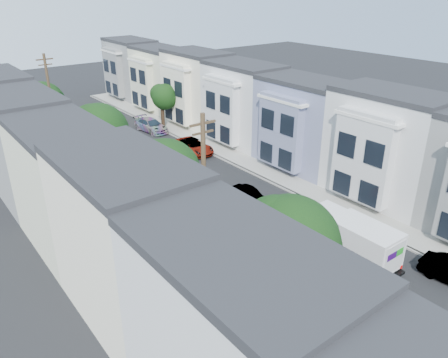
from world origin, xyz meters
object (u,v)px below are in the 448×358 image
Objects in this scene: tree_b at (288,246)px; lead_sedan at (249,197)px; tree_c at (164,176)px; tree_e at (42,104)px; tree_d at (99,133)px; parked_right_b at (350,222)px; parked_right_c at (194,146)px; tree_far_r at (164,97)px; fedex_truck at (352,238)px; utility_pole_far at (52,105)px; parked_right_d at (151,125)px; utility_pole_near at (204,200)px; parked_left_c at (249,275)px; parked_left_d at (151,204)px.

tree_b reaches higher than lead_sedan.
tree_c reaches higher than tree_e.
tree_d is 1.96× the size of lead_sedan.
parked_right_b is 0.81× the size of parked_right_c.
tree_far_r is 0.88× the size of fedex_truck.
utility_pole_far is at bearing 144.88° from parked_right_c.
parked_right_d is (11.20, 0.78, -4.41)m from utility_pole_far.
utility_pole_far is 30.52m from parked_right_b.
tree_far_r is 9.83m from parked_right_c.
tree_c is (0.00, 10.92, -0.33)m from tree_b.
parked_left_c is at bearing -59.15° from utility_pole_near.
fedex_truck is 1.23× the size of parked_right_d.
fedex_truck reaches higher than lead_sedan.
tree_far_r is (13.20, 12.32, -1.47)m from tree_d.
tree_c is at bearing -90.00° from tree_e.
parked_left_c is (-11.79, -29.23, -3.08)m from tree_far_r.
lead_sedan is at bearing -103.32° from tree_far_r.
tree_c is at bearing 90.00° from tree_b.
utility_pole_near is at bearing -147.62° from lead_sedan.
lead_sedan is at bearing -71.21° from tree_e.
parked_left_d is at bearing 149.51° from lead_sedan.
utility_pole_far reaches higher than tree_d.
utility_pole_far is at bearing -89.97° from tree_e.
parked_right_c is (3.05, 22.11, -0.93)m from fedex_truck.
tree_d is 1.11× the size of tree_e.
utility_pole_far is at bearing 89.99° from tree_c.
utility_pole_far is at bearing 90.00° from tree_b.
tree_b is 1.60× the size of parked_left_c.
tree_d is at bearing 113.93° from fedex_truck.
parked_left_d is (0.00, 11.54, -0.10)m from parked_left_c.
parked_right_b is (3.05, 2.31, -0.97)m from fedex_truck.
tree_d is 0.77× the size of utility_pole_near.
lead_sedan is 21.52m from parked_right_d.
utility_pole_near reaches higher than parked_right_d.
parked_left_c reaches higher than lead_sedan.
parked_right_d is (3.05, 31.13, -0.89)m from fedex_truck.
parked_left_c reaches higher than parked_right_c.
tree_d is at bearing 121.12° from parked_right_b.
tree_c is 0.97× the size of tree_d.
tree_e reaches higher than tree_far_r.
fedex_truck is at bearing -76.41° from tree_e.
utility_pole_near is at bearing -89.99° from tree_d.
tree_d is (-0.00, 10.13, 0.20)m from tree_c.
tree_d is 13.03m from lead_sedan.
lead_sedan is 0.80× the size of parked_left_c.
tree_c is 13.67m from parked_right_b.
parked_right_c is 9.01m from parked_right_d.
parked_left_d is (1.40, 4.76, -4.45)m from tree_c.
parked_right_d reaches higher than parked_left_c.
utility_pole_far is at bearing 109.98° from lead_sedan.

